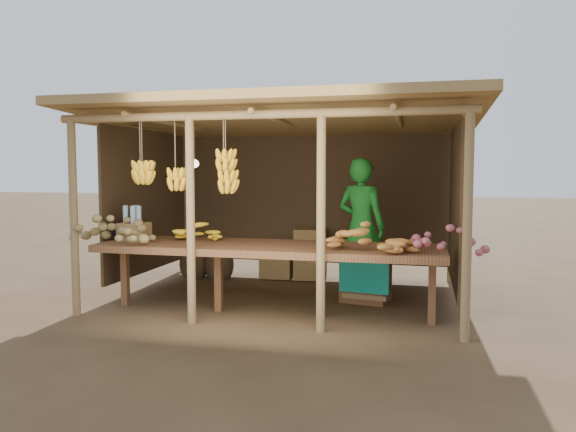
# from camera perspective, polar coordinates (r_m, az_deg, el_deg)

# --- Properties ---
(ground) EXTENTS (60.00, 60.00, 0.00)m
(ground) POSITION_cam_1_polar(r_m,az_deg,el_deg) (7.39, 0.00, -8.15)
(ground) COLOR brown
(ground) RESTS_ON ground
(stall_structure) EXTENTS (4.70, 3.50, 2.43)m
(stall_structure) POSITION_cam_1_polar(r_m,az_deg,el_deg) (7.27, -0.49, 6.88)
(stall_structure) COLOR #93754C
(stall_structure) RESTS_ON ground
(counter) EXTENTS (3.90, 1.05, 0.80)m
(counter) POSITION_cam_1_polar(r_m,az_deg,el_deg) (6.35, -2.01, -3.47)
(counter) COLOR brown
(counter) RESTS_ON ground
(potato_heap) EXTENTS (1.14, 0.84, 0.37)m
(potato_heap) POSITION_cam_1_polar(r_m,az_deg,el_deg) (6.77, -17.27, -1.08)
(potato_heap) COLOR olive
(potato_heap) RESTS_ON counter
(sweet_potato_heap) EXTENTS (1.04, 0.78, 0.36)m
(sweet_potato_heap) POSITION_cam_1_polar(r_m,az_deg,el_deg) (5.84, 8.05, -1.86)
(sweet_potato_heap) COLOR #B4722E
(sweet_potato_heap) RESTS_ON counter
(onion_heap) EXTENTS (0.91, 0.58, 0.36)m
(onion_heap) POSITION_cam_1_polar(r_m,az_deg,el_deg) (5.91, 15.45, -1.88)
(onion_heap) COLOR #BA5A61
(onion_heap) RESTS_ON counter
(banana_pile) EXTENTS (0.56, 0.35, 0.34)m
(banana_pile) POSITION_cam_1_polar(r_m,az_deg,el_deg) (6.80, -9.29, -1.01)
(banana_pile) COLOR yellow
(banana_pile) RESTS_ON counter
(tomato_basin) EXTENTS (0.45, 0.45, 0.24)m
(tomato_basin) POSITION_cam_1_polar(r_m,az_deg,el_deg) (7.39, -15.54, -1.26)
(tomato_basin) COLOR navy
(tomato_basin) RESTS_ON counter
(bottle_box) EXTENTS (0.34, 0.27, 0.42)m
(bottle_box) POSITION_cam_1_polar(r_m,az_deg,el_deg) (6.96, -15.37, -1.08)
(bottle_box) COLOR olive
(bottle_box) RESTS_ON counter
(vendor) EXTENTS (0.77, 0.64, 1.80)m
(vendor) POSITION_cam_1_polar(r_m,az_deg,el_deg) (7.40, 7.44, -1.09)
(vendor) COLOR #1A7623
(vendor) RESTS_ON ground
(tarp_crate) EXTENTS (0.70, 0.63, 0.73)m
(tarp_crate) POSITION_cam_1_polar(r_m,az_deg,el_deg) (7.13, 7.90, -6.18)
(tarp_crate) COLOR brown
(tarp_crate) RESTS_ON ground
(carton_stack) EXTENTS (1.02, 0.42, 0.75)m
(carton_stack) POSITION_cam_1_polar(r_m,az_deg,el_deg) (8.43, 1.13, -4.25)
(carton_stack) COLOR olive
(carton_stack) RESTS_ON ground
(burlap_sacks) EXTENTS (0.85, 0.45, 0.60)m
(burlap_sacks) POSITION_cam_1_polar(r_m,az_deg,el_deg) (8.65, -8.29, -4.54)
(burlap_sacks) COLOR #4B3823
(burlap_sacks) RESTS_ON ground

